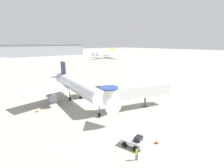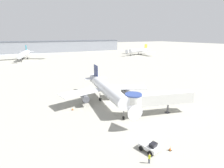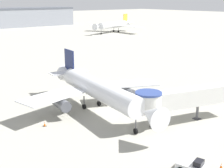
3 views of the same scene
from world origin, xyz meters
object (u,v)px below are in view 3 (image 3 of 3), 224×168
traffic_cone_apron_front (221,166)px  background_jet_gold_tail (114,25)px  pushback_tug_white (193,166)px  main_airplane (97,89)px  traffic_cone_port_wing (45,124)px  jet_bridge (179,98)px

traffic_cone_apron_front → background_jet_gold_tail: (87.13, 126.14, 4.12)m
traffic_cone_apron_front → background_jet_gold_tail: 153.36m
pushback_tug_white → background_jet_gold_tail: (90.24, 124.39, 3.74)m
main_airplane → traffic_cone_port_wing: bearing=-170.5°
traffic_cone_port_wing → traffic_cone_apron_front: size_ratio=0.96×
pushback_tug_white → traffic_cone_apron_front: (3.11, -1.75, -0.38)m
jet_bridge → pushback_tug_white: size_ratio=4.64×
traffic_cone_port_wing → jet_bridge: bearing=-35.1°
pushback_tug_white → traffic_cone_port_wing: size_ratio=4.80×
pushback_tug_white → traffic_cone_port_wing: 24.08m
traffic_cone_apron_front → pushback_tug_white: bearing=150.7°
traffic_cone_port_wing → traffic_cone_apron_front: 26.77m
traffic_cone_port_wing → traffic_cone_apron_front: (10.14, -24.78, 0.01)m
pushback_tug_white → traffic_cone_apron_front: bearing=-44.4°
pushback_tug_white → background_jet_gold_tail: background_jet_gold_tail is taller
main_airplane → background_jet_gold_tail: size_ratio=0.90×
background_jet_gold_tail → main_airplane: bearing=-57.7°
jet_bridge → traffic_cone_apron_front: 14.98m
jet_bridge → background_jet_gold_tail: (79.86, 113.60, 0.35)m
main_airplane → jet_bridge: size_ratio=1.81×
jet_bridge → background_jet_gold_tail: 138.86m
background_jet_gold_tail → pushback_tug_white: bearing=-53.0°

